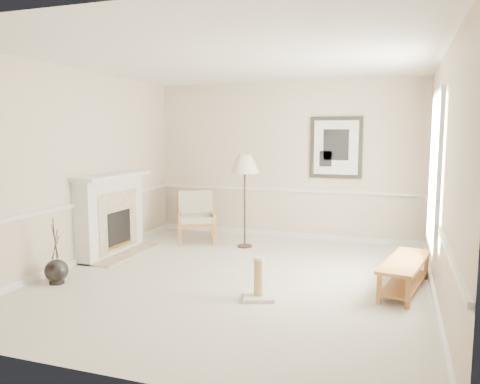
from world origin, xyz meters
name	(u,v)px	position (x,y,z in m)	size (l,w,h in m)	color
ground	(236,279)	(0.00, 0.00, 0.00)	(5.50, 5.50, 0.00)	silver
room	(248,140)	(0.14, 0.08, 1.87)	(5.04, 5.54, 2.92)	beige
fireplace	(111,215)	(-2.34, 0.60, 0.64)	(0.64, 1.64, 1.31)	white
floor_vase	(56,271)	(-2.15, -0.95, 0.16)	(0.30, 0.30, 0.88)	black
armchair	(196,214)	(-1.45, 1.94, 0.49)	(0.94, 0.96, 0.91)	#A57135
floor_lamp	(245,166)	(-0.45, 1.73, 1.40)	(0.66, 0.66, 1.60)	black
bench	(405,270)	(2.15, 0.22, 0.26)	(0.68, 1.43, 0.39)	#A57135
scratching_post	(259,286)	(0.51, -0.64, 0.16)	(0.45, 0.45, 0.51)	white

